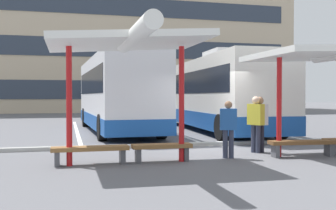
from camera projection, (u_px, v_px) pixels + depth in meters
name	position (u px, v px, depth m)	size (l,w,h in m)	color
ground_plane	(220.00, 149.00, 12.63)	(160.00, 160.00, 0.00)	slate
terminal_building	(108.00, 22.00, 47.45)	(39.90, 15.38, 23.64)	#C6B293
coach_bus_0	(117.00, 94.00, 18.79)	(2.95, 10.60, 3.74)	silver
coach_bus_1	(215.00, 95.00, 19.51)	(3.12, 12.06, 3.72)	silver
lane_stripe_0	(77.00, 131.00, 19.18)	(0.16, 14.00, 0.01)	white
lane_stripe_1	(163.00, 129.00, 20.21)	(0.16, 14.00, 0.01)	white
lane_stripe_2	(240.00, 128.00, 21.23)	(0.16, 14.00, 0.01)	white
waiting_shelter_0	(129.00, 44.00, 9.65)	(3.79, 4.52, 3.20)	red
bench_0	(90.00, 151.00, 9.79)	(1.87, 0.44, 0.45)	brown
bench_1	(162.00, 149.00, 10.28)	(1.54, 0.44, 0.45)	brown
waiting_shelter_1	(335.00, 55.00, 11.11)	(4.08, 5.04, 3.01)	red
bench_2	(302.00, 144.00, 11.08)	(1.90, 0.60, 0.45)	brown
platform_kerb	(209.00, 144.00, 13.58)	(44.00, 0.24, 0.12)	#ADADA8
waiting_passenger_0	(228.00, 126.00, 10.82)	(0.49, 0.35, 1.54)	#33384C
waiting_passenger_1	(256.00, 120.00, 11.86)	(0.41, 0.53, 1.66)	#33384C
waiting_passenger_2	(260.00, 120.00, 11.97)	(0.36, 0.52, 1.65)	black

